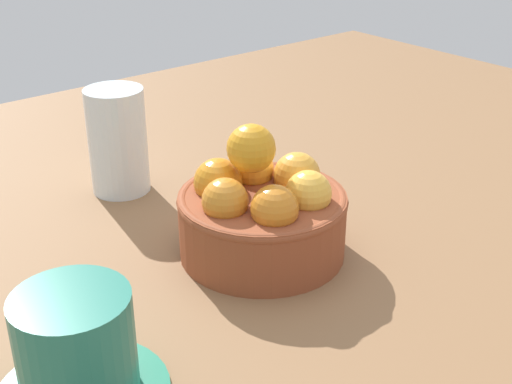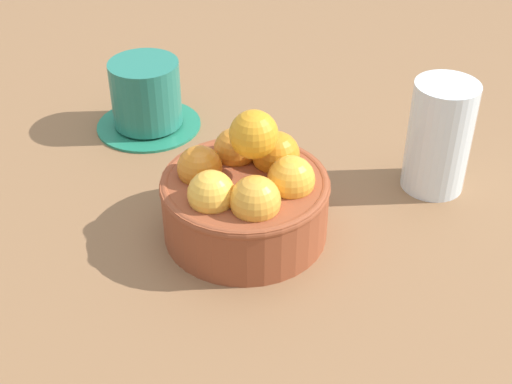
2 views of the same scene
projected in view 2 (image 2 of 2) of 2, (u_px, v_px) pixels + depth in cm
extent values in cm
cube|color=brown|center=(246.00, 247.00, 68.41)|extent=(146.36, 115.09, 3.69)
cylinder|color=brown|center=(245.00, 207.00, 65.60)|extent=(15.18, 15.18, 5.93)
torus|color=brown|center=(245.00, 184.00, 64.10)|extent=(15.38, 15.38, 1.00)
sphere|color=gold|center=(291.00, 180.00, 62.70)|extent=(4.27, 4.27, 4.27)
sphere|color=orange|center=(276.00, 155.00, 65.93)|extent=(4.45, 4.45, 4.45)
sphere|color=orange|center=(232.00, 150.00, 66.67)|extent=(4.07, 4.07, 4.07)
sphere|color=orange|center=(200.00, 168.00, 64.19)|extent=(4.11, 4.11, 4.11)
sphere|color=gold|center=(211.00, 194.00, 60.96)|extent=(4.15, 4.15, 4.15)
sphere|color=gold|center=(259.00, 200.00, 60.22)|extent=(4.37, 4.37, 4.37)
sphere|color=orange|center=(254.00, 134.00, 61.90)|extent=(4.34, 4.34, 4.34)
cylinder|color=#207859|center=(149.00, 124.00, 83.00)|extent=(11.98, 11.98, 0.60)
cylinder|color=#237260|center=(146.00, 93.00, 80.65)|extent=(7.88, 7.88, 7.43)
cylinder|color=silver|center=(439.00, 137.00, 70.25)|extent=(6.29, 6.29, 11.49)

